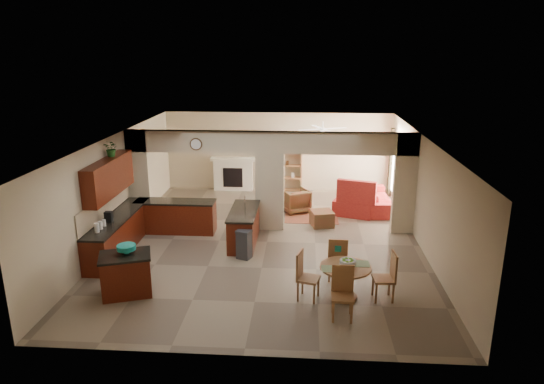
# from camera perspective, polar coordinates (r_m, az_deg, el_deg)

# --- Properties ---
(floor) EXTENTS (10.00, 10.00, 0.00)m
(floor) POSITION_cam_1_polar(r_m,az_deg,el_deg) (12.98, -0.59, -5.88)
(floor) COLOR #796A54
(floor) RESTS_ON ground
(ceiling) EXTENTS (10.00, 10.00, 0.00)m
(ceiling) POSITION_cam_1_polar(r_m,az_deg,el_deg) (12.19, -0.63, 6.38)
(ceiling) COLOR white
(ceiling) RESTS_ON wall_back
(wall_back) EXTENTS (8.00, 0.00, 8.00)m
(wall_back) POSITION_cam_1_polar(r_m,az_deg,el_deg) (17.36, 0.70, 4.74)
(wall_back) COLOR tan
(wall_back) RESTS_ON floor
(wall_front) EXTENTS (8.00, 0.00, 8.00)m
(wall_front) POSITION_cam_1_polar(r_m,az_deg,el_deg) (7.88, -3.54, -10.31)
(wall_front) COLOR tan
(wall_front) RESTS_ON floor
(wall_left) EXTENTS (0.00, 10.00, 10.00)m
(wall_left) POSITION_cam_1_polar(r_m,az_deg,el_deg) (13.43, -17.88, 0.39)
(wall_left) COLOR tan
(wall_left) RESTS_ON floor
(wall_right) EXTENTS (0.00, 10.00, 10.00)m
(wall_right) POSITION_cam_1_polar(r_m,az_deg,el_deg) (12.84, 17.48, -0.29)
(wall_right) COLOR tan
(wall_right) RESTS_ON floor
(partition_left_pier) EXTENTS (0.60, 0.25, 2.80)m
(partition_left_pier) POSITION_cam_1_polar(r_m,az_deg,el_deg) (14.22, -15.31, 1.49)
(partition_left_pier) COLOR tan
(partition_left_pier) RESTS_ON floor
(partition_center_pier) EXTENTS (0.80, 0.25, 2.20)m
(partition_center_pier) POSITION_cam_1_polar(r_m,az_deg,el_deg) (13.56, -0.27, 0.04)
(partition_center_pier) COLOR tan
(partition_center_pier) RESTS_ON floor
(partition_right_pier) EXTENTS (0.60, 0.25, 2.80)m
(partition_right_pier) POSITION_cam_1_polar(r_m,az_deg,el_deg) (13.72, 15.34, 0.94)
(partition_right_pier) COLOR tan
(partition_right_pier) RESTS_ON floor
(partition_header) EXTENTS (8.00, 0.25, 0.60)m
(partition_header) POSITION_cam_1_polar(r_m,az_deg,el_deg) (13.23, -0.28, 5.87)
(partition_header) COLOR tan
(partition_header) RESTS_ON partition_center_pier
(kitchen_counter) EXTENTS (2.52, 3.29, 1.48)m
(kitchen_counter) POSITION_cam_1_polar(r_m,az_deg,el_deg) (13.24, -14.93, -3.86)
(kitchen_counter) COLOR #3E0D07
(kitchen_counter) RESTS_ON floor
(upper_cabinets) EXTENTS (0.35, 2.40, 0.90)m
(upper_cabinets) POSITION_cam_1_polar(r_m,az_deg,el_deg) (12.52, -18.64, 1.64)
(upper_cabinets) COLOR #3E0D07
(upper_cabinets) RESTS_ON wall_left
(peninsula) EXTENTS (0.70, 1.85, 0.91)m
(peninsula) POSITION_cam_1_polar(r_m,az_deg,el_deg) (12.77, -3.33, -4.09)
(peninsula) COLOR #3E0D07
(peninsula) RESTS_ON floor
(wall_clock) EXTENTS (0.34, 0.03, 0.34)m
(wall_clock) POSITION_cam_1_polar(r_m,az_deg,el_deg) (13.39, -8.94, 5.58)
(wall_clock) COLOR #4E321A
(wall_clock) RESTS_ON partition_header
(rug) EXTENTS (1.60, 1.30, 0.01)m
(rug) POSITION_cam_1_polar(r_m,az_deg,el_deg) (14.91, 4.66, -2.88)
(rug) COLOR brown
(rug) RESTS_ON floor
(fireplace) EXTENTS (1.60, 0.35, 1.20)m
(fireplace) POSITION_cam_1_polar(r_m,az_deg,el_deg) (17.53, -4.57, 2.18)
(fireplace) COLOR white
(fireplace) RESTS_ON floor
(shelving_unit) EXTENTS (1.00, 0.32, 1.80)m
(shelving_unit) POSITION_cam_1_polar(r_m,az_deg,el_deg) (17.27, 1.82, 2.98)
(shelving_unit) COLOR brown
(shelving_unit) RESTS_ON floor
(window_a) EXTENTS (0.02, 0.90, 1.90)m
(window_a) POSITION_cam_1_polar(r_m,az_deg,el_deg) (15.05, 15.36, 1.51)
(window_a) COLOR white
(window_a) RESTS_ON wall_right
(window_b) EXTENTS (0.02, 0.90, 1.90)m
(window_b) POSITION_cam_1_polar(r_m,az_deg,el_deg) (16.67, 14.27, 3.03)
(window_b) COLOR white
(window_b) RESTS_ON wall_right
(glazed_door) EXTENTS (0.02, 0.70, 2.10)m
(glazed_door) POSITION_cam_1_polar(r_m,az_deg,el_deg) (15.90, 14.75, 1.79)
(glazed_door) COLOR white
(glazed_door) RESTS_ON wall_right
(drape_a_left) EXTENTS (0.10, 0.28, 2.30)m
(drape_a_left) POSITION_cam_1_polar(r_m,az_deg,el_deg) (14.48, 15.65, 0.90)
(drape_a_left) COLOR #3B1F17
(drape_a_left) RESTS_ON wall_right
(drape_a_right) EXTENTS (0.10, 0.28, 2.30)m
(drape_a_right) POSITION_cam_1_polar(r_m,az_deg,el_deg) (15.61, 14.81, 2.09)
(drape_a_right) COLOR #3B1F17
(drape_a_right) RESTS_ON wall_right
(drape_b_left) EXTENTS (0.10, 0.28, 2.30)m
(drape_b_left) POSITION_cam_1_polar(r_m,az_deg,el_deg) (16.09, 14.49, 2.53)
(drape_b_left) COLOR #3B1F17
(drape_b_left) RESTS_ON wall_right
(drape_b_right) EXTENTS (0.10, 0.28, 2.30)m
(drape_b_right) POSITION_cam_1_polar(r_m,az_deg,el_deg) (17.24, 13.80, 3.50)
(drape_b_right) COLOR #3B1F17
(drape_b_right) RESTS_ON wall_right
(ceiling_fan) EXTENTS (1.00, 1.00, 0.10)m
(ceiling_fan) POSITION_cam_1_polar(r_m,az_deg,el_deg) (15.16, 5.99, 7.39)
(ceiling_fan) COLOR white
(ceiling_fan) RESTS_ON ceiling
(kitchen_island) EXTENTS (1.21, 1.03, 0.89)m
(kitchen_island) POSITION_cam_1_polar(r_m,az_deg,el_deg) (10.64, -16.75, -9.25)
(kitchen_island) COLOR #3E0D07
(kitchen_island) RESTS_ON floor
(teal_bowl) EXTENTS (0.38, 0.38, 0.18)m
(teal_bowl) POSITION_cam_1_polar(r_m,az_deg,el_deg) (10.49, -16.75, -6.45)
(teal_bowl) COLOR #148C82
(teal_bowl) RESTS_ON kitchen_island
(trash_can) EXTENTS (0.39, 0.37, 0.67)m
(trash_can) POSITION_cam_1_polar(r_m,az_deg,el_deg) (11.91, -3.30, -6.29)
(trash_can) COLOR #2A2A2D
(trash_can) RESTS_ON floor
(dining_table) EXTENTS (1.05, 1.05, 0.71)m
(dining_table) POSITION_cam_1_polar(r_m,az_deg,el_deg) (10.14, 8.60, -9.83)
(dining_table) COLOR brown
(dining_table) RESTS_ON floor
(fruit_bowl) EXTENTS (0.33, 0.33, 0.18)m
(fruit_bowl) POSITION_cam_1_polar(r_m,az_deg,el_deg) (9.97, 8.90, -8.26)
(fruit_bowl) COLOR #62B627
(fruit_bowl) RESTS_ON dining_table
(sofa) EXTENTS (2.41, 1.07, 0.69)m
(sofa) POSITION_cam_1_polar(r_m,az_deg,el_deg) (15.90, 12.24, -0.69)
(sofa) COLOR maroon
(sofa) RESTS_ON floor
(chaise) EXTENTS (1.41, 1.27, 0.47)m
(chaise) POSITION_cam_1_polar(r_m,az_deg,el_deg) (15.26, 9.65, -1.70)
(chaise) COLOR maroon
(chaise) RESTS_ON floor
(armchair) EXTENTS (1.04, 1.05, 0.72)m
(armchair) POSITION_cam_1_polar(r_m,az_deg,el_deg) (15.23, 2.78, -1.00)
(armchair) COLOR maroon
(armchair) RESTS_ON floor
(ottoman) EXTENTS (0.73, 0.73, 0.44)m
(ottoman) POSITION_cam_1_polar(r_m,az_deg,el_deg) (14.13, 5.89, -3.10)
(ottoman) COLOR maroon
(ottoman) RESTS_ON floor
(plant) EXTENTS (0.45, 0.42, 0.41)m
(plant) POSITION_cam_1_polar(r_m,az_deg,el_deg) (12.67, -18.36, 4.89)
(plant) COLOR #134916
(plant) RESTS_ON upper_cabinets
(chair_north) EXTENTS (0.45, 0.45, 1.02)m
(chair_north) POSITION_cam_1_polar(r_m,az_deg,el_deg) (10.79, 7.73, -7.67)
(chair_north) COLOR brown
(chair_north) RESTS_ON floor
(chair_east) EXTENTS (0.45, 0.45, 1.02)m
(chair_east) POSITION_cam_1_polar(r_m,az_deg,el_deg) (10.23, 13.49, -9.42)
(chair_east) COLOR brown
(chair_east) RESTS_ON floor
(chair_south) EXTENTS (0.43, 0.44, 1.02)m
(chair_south) POSITION_cam_1_polar(r_m,az_deg,el_deg) (9.47, 8.30, -11.33)
(chair_south) COLOR brown
(chair_south) RESTS_ON floor
(chair_west) EXTENTS (0.52, 0.52, 1.02)m
(chair_west) POSITION_cam_1_polar(r_m,az_deg,el_deg) (10.02, 3.84, -9.54)
(chair_west) COLOR brown
(chair_west) RESTS_ON floor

